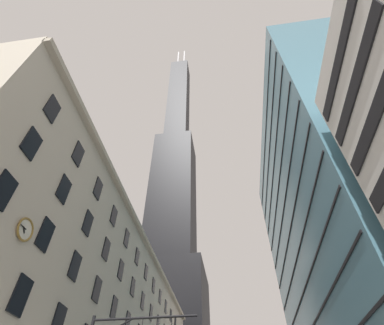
{
  "coord_description": "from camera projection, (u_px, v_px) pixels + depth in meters",
  "views": [
    {
      "loc": [
        1.94,
        -13.57,
        1.45
      ],
      "look_at": [
        -2.8,
        20.45,
        35.88
      ],
      "focal_mm": 27.03,
      "sensor_mm": 36.0,
      "label": 1
    }
  ],
  "objects": [
    {
      "name": "dark_skyscraper",
      "position": [
        171.0,
        224.0,
        112.59
      ],
      "size": [
        25.1,
        25.1,
        218.65
      ],
      "color": "black",
      "rests_on": "ground"
    },
    {
      "name": "glass_office_midrise",
      "position": [
        343.0,
        230.0,
        41.44
      ],
      "size": [
        14.93,
        41.52,
        47.91
      ],
      "color": "teal",
      "rests_on": "ground"
    }
  ]
}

